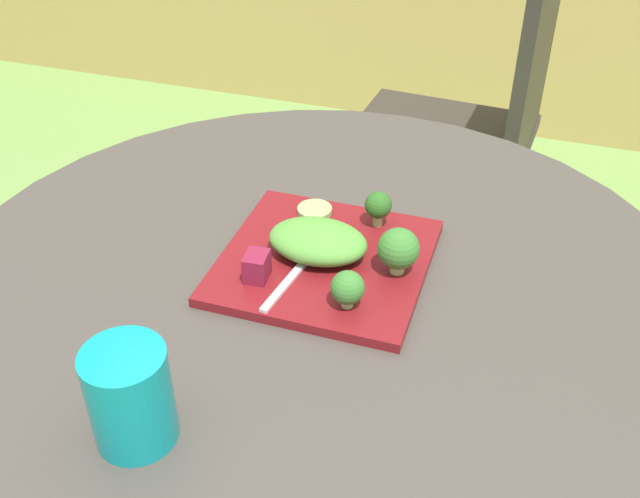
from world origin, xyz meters
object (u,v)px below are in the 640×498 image
(salad_plate, at_px, (324,261))
(fork, at_px, (299,269))
(patio_chair, at_px, (478,115))
(drinking_glass, at_px, (131,401))

(salad_plate, bearing_deg, fork, -120.36)
(patio_chair, relative_size, drinking_glass, 8.05)
(fork, bearing_deg, patio_chair, 83.25)
(drinking_glass, bearing_deg, fork, 76.32)
(patio_chair, distance_m, fork, 0.98)
(patio_chair, xyz_separation_m, drinking_glass, (-0.18, -1.25, 0.24))
(patio_chair, relative_size, fork, 5.81)
(salad_plate, xyz_separation_m, drinking_glass, (-0.09, -0.33, 0.04))
(salad_plate, relative_size, drinking_glass, 2.38)
(patio_chair, xyz_separation_m, fork, (-0.11, -0.95, 0.21))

